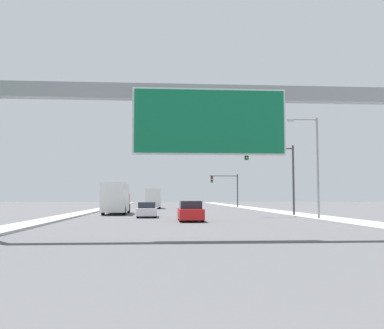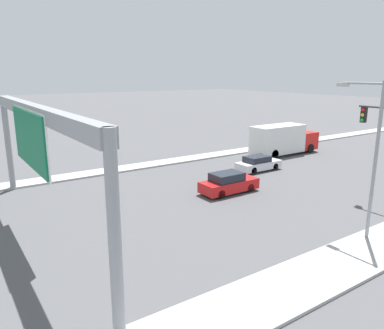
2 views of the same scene
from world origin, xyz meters
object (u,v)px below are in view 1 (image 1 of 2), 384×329
(traffic_light_near_intersection, at_px, (277,168))
(street_lamp_right, at_px, (314,159))
(car_near_left, at_px, (147,210))
(truck_box_primary, at_px, (153,198))
(traffic_light_mid_block, at_px, (228,185))
(truck_box_secondary, at_px, (116,199))
(sign_gantry, at_px, (209,113))
(car_far_right, at_px, (190,212))

(traffic_light_near_intersection, bearing_deg, street_lamp_right, -78.12)
(car_near_left, xyz_separation_m, traffic_light_near_intersection, (12.23, 0.60, 3.90))
(truck_box_primary, relative_size, street_lamp_right, 0.90)
(truck_box_primary, relative_size, traffic_light_mid_block, 1.35)
(car_near_left, xyz_separation_m, truck_box_secondary, (-3.50, 6.98, 1.00))
(sign_gantry, relative_size, truck_box_primary, 2.72)
(car_far_right, bearing_deg, street_lamp_right, 5.12)
(car_far_right, xyz_separation_m, traffic_light_mid_block, (8.66, 37.01, 3.07))
(truck_box_secondary, xyz_separation_m, traffic_light_near_intersection, (15.73, -6.38, 2.89))
(sign_gantry, relative_size, truck_box_secondary, 2.39)
(truck_box_primary, distance_m, truck_box_secondary, 21.57)
(street_lamp_right, bearing_deg, truck_box_primary, 111.81)
(car_far_right, height_order, car_near_left, car_far_right)
(sign_gantry, xyz_separation_m, traffic_light_near_intersection, (8.73, 20.10, -1.21))
(truck_box_secondary, relative_size, traffic_light_near_intersection, 1.27)
(sign_gantry, height_order, truck_box_secondary, sign_gantry)
(traffic_light_mid_block, bearing_deg, sign_gantry, -99.81)
(truck_box_secondary, xyz_separation_m, traffic_light_mid_block, (15.66, 23.62, 2.14))
(truck_box_primary, height_order, traffic_light_near_intersection, traffic_light_near_intersection)
(truck_box_primary, distance_m, street_lamp_right, 36.53)
(sign_gantry, xyz_separation_m, car_far_right, (0.00, 13.09, -5.03))
(street_lamp_right, bearing_deg, traffic_light_mid_block, 92.15)
(car_far_right, bearing_deg, car_near_left, 118.65)
(sign_gantry, xyz_separation_m, truck_box_primary, (-3.50, 47.76, -4.20))
(car_near_left, relative_size, truck_box_primary, 0.58)
(sign_gantry, distance_m, traffic_light_near_intersection, 21.95)
(traffic_light_near_intersection, height_order, street_lamp_right, street_lamp_right)
(traffic_light_near_intersection, bearing_deg, car_near_left, -177.17)
(sign_gantry, xyz_separation_m, street_lamp_right, (10.02, 13.99, -0.86))
(sign_gantry, bearing_deg, truck_box_primary, 94.19)
(sign_gantry, distance_m, traffic_light_mid_block, 50.88)
(truck_box_primary, xyz_separation_m, traffic_light_near_intersection, (12.23, -27.66, 2.98))
(car_far_right, relative_size, truck_box_primary, 0.60)
(traffic_light_near_intersection, height_order, traffic_light_mid_block, traffic_light_near_intersection)
(car_far_right, distance_m, traffic_light_near_intersection, 11.83)
(car_near_left, height_order, truck_box_secondary, truck_box_secondary)
(sign_gantry, height_order, traffic_light_near_intersection, sign_gantry)
(traffic_light_near_intersection, bearing_deg, traffic_light_mid_block, 90.13)
(sign_gantry, distance_m, car_far_right, 14.03)
(car_near_left, bearing_deg, street_lamp_right, -22.17)
(truck_box_primary, relative_size, truck_box_secondary, 0.88)
(sign_gantry, bearing_deg, car_near_left, 100.18)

